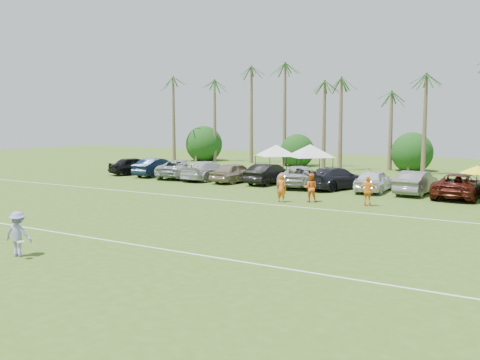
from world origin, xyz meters
The scene contains 31 objects.
ground centered at (0.00, 0.00, 0.00)m, with size 120.00×120.00×0.00m, color #3B5A1B.
field_lines centered at (0.00, 8.00, 0.01)m, with size 80.00×12.10×0.01m.
palm_tree_0 centered at (-22.00, 38.00, 7.48)m, with size 2.40×2.40×8.90m.
palm_tree_1 centered at (-17.00, 38.00, 8.35)m, with size 2.40×2.40×9.90m.
palm_tree_2 centered at (-12.00, 38.00, 9.21)m, with size 2.40×2.40×10.90m.
palm_tree_3 centered at (-8.00, 38.00, 10.06)m, with size 2.40×2.40×11.90m.
palm_tree_4 centered at (-4.00, 38.00, 7.48)m, with size 2.40×2.40×8.90m.
palm_tree_5 centered at (0.00, 38.00, 8.35)m, with size 2.40×2.40×9.90m.
palm_tree_6 centered at (4.00, 38.00, 9.21)m, with size 2.40×2.40×10.90m.
palm_tree_7 centered at (8.00, 38.00, 10.06)m, with size 2.40×2.40×11.90m.
bush_tree_0 centered at (-19.00, 39.00, 1.80)m, with size 4.00×4.00×4.00m.
bush_tree_1 centered at (-6.00, 39.00, 1.80)m, with size 4.00×4.00×4.00m.
bush_tree_2 centered at (6.00, 39.00, 1.80)m, with size 4.00×4.00×4.00m.
sideline_player_a centered at (3.76, 15.17, 0.88)m, with size 0.64×0.42×1.76m, color orange.
sideline_player_b centered at (5.29, 16.14, 0.89)m, with size 0.86×0.67×1.78m, color orange.
sideline_player_c centered at (8.83, 16.43, 0.88)m, with size 1.03×0.43×1.76m, color orange.
canopy_tent_left centered at (-2.77, 27.29, 2.87)m, with size 4.14×4.14×3.36m.
canopy_tent_right centered at (0.97, 25.99, 3.05)m, with size 4.40×4.40×3.56m.
market_umbrella centered at (14.14, 21.01, 2.06)m, with size 2.07×2.07×2.30m.
frisbee_player centered at (1.13, -1.60, 0.85)m, with size 1.23×0.90×1.70m.
parked_car_0 centered at (-15.29, 23.02, 0.81)m, with size 1.90×4.73×1.61m, color black.
parked_car_1 centered at (-12.46, 22.88, 0.81)m, with size 1.71×4.89×1.61m, color black.
parked_car_2 centered at (-9.64, 22.92, 0.81)m, with size 2.67×5.80×1.61m, color #979CA1.
parked_car_3 centered at (-6.82, 22.72, 0.81)m, with size 2.26×5.56×1.61m, color #BEBEBE.
parked_car_4 centered at (-4.00, 22.45, 0.81)m, with size 1.90×4.73×1.61m, color gray.
parked_car_5 centered at (-1.17, 22.93, 0.81)m, with size 1.71×4.89×1.61m, color black.
parked_car_6 centered at (1.65, 22.54, 0.81)m, with size 2.67×5.80×1.61m, color #A3A4A4.
parked_car_7 centered at (4.47, 22.68, 0.81)m, with size 2.26×5.56×1.61m, color black.
parked_car_8 centered at (7.29, 22.68, 0.81)m, with size 1.90×4.73×1.61m, color silver.
parked_car_9 centered at (10.12, 22.96, 0.81)m, with size 1.71×4.89×1.61m, color slate.
parked_car_10 centered at (12.94, 22.71, 0.81)m, with size 2.67×5.80×1.61m, color #46140E.
Camera 1 is at (18.33, -14.18, 5.15)m, focal length 40.00 mm.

